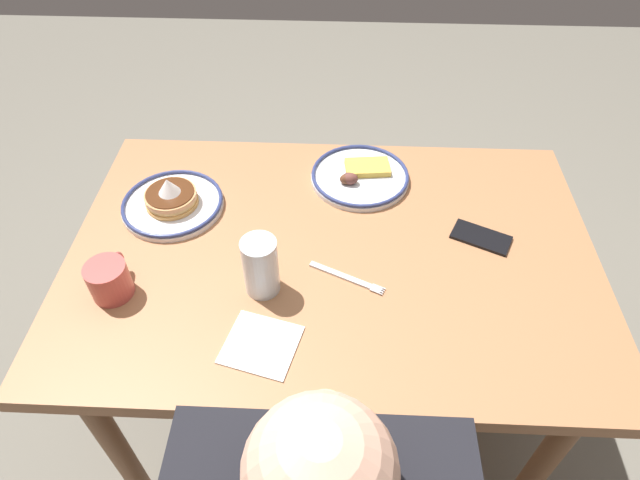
% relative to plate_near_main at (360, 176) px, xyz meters
% --- Properties ---
extents(ground_plane, '(6.00, 6.00, 0.00)m').
position_rel_plate_near_main_xyz_m(ground_plane, '(0.07, 0.28, -0.76)').
color(ground_plane, '#6C675B').
extents(dining_table, '(1.31, 0.88, 0.75)m').
position_rel_plate_near_main_xyz_m(dining_table, '(0.07, 0.28, -0.10)').
color(dining_table, '#A16A44').
rests_on(dining_table, ground_plane).
extents(plate_near_main, '(0.28, 0.28, 0.05)m').
position_rel_plate_near_main_xyz_m(plate_near_main, '(0.00, 0.00, 0.00)').
color(plate_near_main, white).
rests_on(plate_near_main, dining_table).
extents(plate_center_pancakes, '(0.27, 0.27, 0.10)m').
position_rel_plate_near_main_xyz_m(plate_center_pancakes, '(0.50, 0.14, 0.01)').
color(plate_center_pancakes, white).
rests_on(plate_center_pancakes, dining_table).
extents(coffee_mug, '(0.09, 0.12, 0.09)m').
position_rel_plate_near_main_xyz_m(coffee_mug, '(0.57, 0.43, 0.03)').
color(coffee_mug, '#BF4C47').
rests_on(coffee_mug, dining_table).
extents(drinking_glass, '(0.08, 0.08, 0.15)m').
position_rel_plate_near_main_xyz_m(drinking_glass, '(0.23, 0.40, 0.05)').
color(drinking_glass, silver).
rests_on(drinking_glass, dining_table).
extents(cell_phone, '(0.16, 0.13, 0.01)m').
position_rel_plate_near_main_xyz_m(cell_phone, '(-0.31, 0.22, -0.01)').
color(cell_phone, black).
rests_on(cell_phone, dining_table).
extents(paper_napkin, '(0.18, 0.17, 0.00)m').
position_rel_plate_near_main_xyz_m(paper_napkin, '(0.21, 0.56, -0.01)').
color(paper_napkin, white).
rests_on(paper_napkin, dining_table).
extents(fork_near, '(0.18, 0.10, 0.01)m').
position_rel_plate_near_main_xyz_m(fork_near, '(0.03, 0.37, -0.01)').
color(fork_near, silver).
rests_on(fork_near, dining_table).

